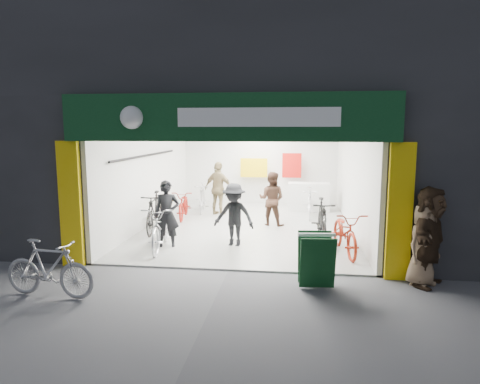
% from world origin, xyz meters
% --- Properties ---
extents(ground, '(60.00, 60.00, 0.00)m').
position_xyz_m(ground, '(0.00, 0.00, 0.00)').
color(ground, '#56565B').
rests_on(ground, ground).
extents(building, '(17.00, 10.27, 8.00)m').
position_xyz_m(building, '(0.91, 4.99, 4.31)').
color(building, '#232326').
rests_on(building, ground).
extents(bike_left_front, '(0.95, 2.10, 1.07)m').
position_xyz_m(bike_left_front, '(-1.80, 1.38, 0.53)').
color(bike_left_front, silver).
rests_on(bike_left_front, ground).
extents(bike_left_midfront, '(0.72, 1.91, 1.12)m').
position_xyz_m(bike_left_midfront, '(-2.50, 2.94, 0.56)').
color(bike_left_midfront, black).
rests_on(bike_left_midfront, ground).
extents(bike_left_midback, '(0.83, 1.82, 0.92)m').
position_xyz_m(bike_left_midback, '(-2.15, 4.79, 0.46)').
color(bike_left_midback, maroon).
rests_on(bike_left_midback, ground).
extents(bike_left_back, '(0.70, 1.74, 1.01)m').
position_xyz_m(bike_left_back, '(-1.80, 5.91, 0.51)').
color(bike_left_back, '#AAA9AE').
rests_on(bike_left_back, ground).
extents(bike_right_front, '(0.59, 1.87, 1.11)m').
position_xyz_m(bike_right_front, '(2.00, 2.38, 0.56)').
color(bike_right_front, black).
rests_on(bike_right_front, ground).
extents(bike_right_mid, '(0.93, 2.00, 1.01)m').
position_xyz_m(bike_right_mid, '(2.47, 1.52, 0.51)').
color(bike_right_mid, maroon).
rests_on(bike_right_mid, ground).
extents(bike_right_back, '(0.52, 1.64, 0.97)m').
position_xyz_m(bike_right_back, '(1.80, 5.39, 0.49)').
color(bike_right_back, silver).
rests_on(bike_right_back, ground).
extents(parked_bike, '(1.71, 0.64, 1.00)m').
position_xyz_m(parked_bike, '(-2.80, -1.69, 0.50)').
color(parked_bike, '#A4A3A8').
rests_on(parked_bike, ground).
extents(customer_a, '(0.66, 0.50, 1.63)m').
position_xyz_m(customer_a, '(-1.70, 1.48, 0.82)').
color(customer_a, black).
rests_on(customer_a, ground).
extents(customer_b, '(0.89, 0.76, 1.60)m').
position_xyz_m(customer_b, '(0.65, 4.14, 0.80)').
color(customer_b, '#3E271C').
rests_on(customer_b, ground).
extents(customer_c, '(1.10, 0.78, 1.55)m').
position_xyz_m(customer_c, '(-0.13, 1.77, 0.78)').
color(customer_c, black).
rests_on(customer_c, ground).
extents(customer_d, '(1.13, 0.78, 1.77)m').
position_xyz_m(customer_d, '(-1.15, 5.46, 0.89)').
color(customer_d, olive).
rests_on(customer_d, ground).
extents(pedestrian_near, '(0.88, 0.85, 1.51)m').
position_xyz_m(pedestrian_near, '(3.63, -0.30, 0.76)').
color(pedestrian_near, '#86694D').
rests_on(pedestrian_near, ground).
extents(pedestrian_far, '(1.39, 1.71, 1.83)m').
position_xyz_m(pedestrian_far, '(3.73, -0.30, 0.91)').
color(pedestrian_far, '#322317').
rests_on(pedestrian_far, ground).
extents(sandwich_board, '(0.67, 0.69, 0.96)m').
position_xyz_m(sandwich_board, '(1.71, -0.65, 0.53)').
color(sandwich_board, '#0E3918').
rests_on(sandwich_board, ground).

